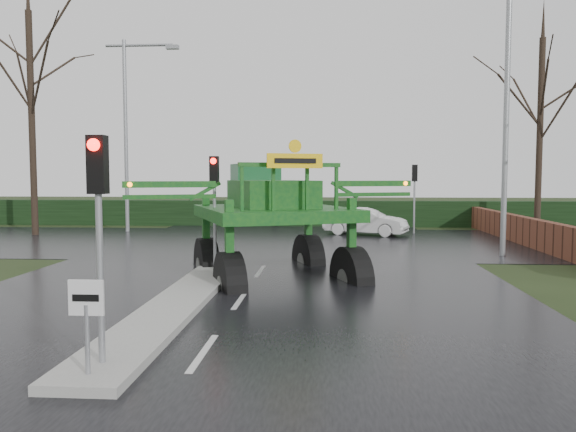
# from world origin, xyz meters

# --- Properties ---
(ground) EXTENTS (140.00, 140.00, 0.00)m
(ground) POSITION_xyz_m (0.00, 0.00, 0.00)
(ground) COLOR black
(ground) RESTS_ON ground
(road_main) EXTENTS (14.00, 80.00, 0.02)m
(road_main) POSITION_xyz_m (0.00, 10.00, 0.00)
(road_main) COLOR black
(road_main) RESTS_ON ground
(road_cross) EXTENTS (80.00, 12.00, 0.02)m
(road_cross) POSITION_xyz_m (0.00, 16.00, 0.01)
(road_cross) COLOR black
(road_cross) RESTS_ON ground
(median_island) EXTENTS (1.20, 10.00, 0.16)m
(median_island) POSITION_xyz_m (-1.30, 3.00, 0.09)
(median_island) COLOR gray
(median_island) RESTS_ON ground
(hedge_row) EXTENTS (44.00, 0.90, 1.50)m
(hedge_row) POSITION_xyz_m (0.00, 24.00, 0.75)
(hedge_row) COLOR black
(hedge_row) RESTS_ON ground
(brick_wall) EXTENTS (0.40, 20.00, 1.20)m
(brick_wall) POSITION_xyz_m (10.50, 16.00, 0.60)
(brick_wall) COLOR #592D1E
(brick_wall) RESTS_ON ground
(keep_left_sign) EXTENTS (0.50, 0.07, 1.35)m
(keep_left_sign) POSITION_xyz_m (-1.30, -1.50, 1.06)
(keep_left_sign) COLOR gray
(keep_left_sign) RESTS_ON ground
(traffic_signal_near) EXTENTS (0.26, 0.33, 3.52)m
(traffic_signal_near) POSITION_xyz_m (-1.30, -1.01, 2.59)
(traffic_signal_near) COLOR gray
(traffic_signal_near) RESTS_ON ground
(traffic_signal_mid) EXTENTS (0.26, 0.33, 3.52)m
(traffic_signal_mid) POSITION_xyz_m (-1.30, 7.49, 2.59)
(traffic_signal_mid) COLOR gray
(traffic_signal_mid) RESTS_ON ground
(traffic_signal_far) EXTENTS (0.26, 0.33, 3.52)m
(traffic_signal_far) POSITION_xyz_m (6.50, 20.01, 2.59)
(traffic_signal_far) COLOR gray
(traffic_signal_far) RESTS_ON ground
(street_light_right) EXTENTS (3.85, 0.30, 10.00)m
(street_light_right) POSITION_xyz_m (8.19, 12.00, 5.99)
(street_light_right) COLOR gray
(street_light_right) RESTS_ON ground
(street_light_left_far) EXTENTS (3.85, 0.30, 10.00)m
(street_light_left_far) POSITION_xyz_m (-8.19, 20.00, 5.99)
(street_light_left_far) COLOR gray
(street_light_left_far) RESTS_ON ground
(tree_left_far) EXTENTS (7.70, 7.70, 13.26)m
(tree_left_far) POSITION_xyz_m (-12.50, 18.00, 7.15)
(tree_left_far) COLOR black
(tree_left_far) RESTS_ON ground
(tree_right_far) EXTENTS (7.00, 7.00, 12.05)m
(tree_right_far) POSITION_xyz_m (13.00, 21.00, 6.50)
(tree_right_far) COLOR black
(tree_right_far) RESTS_ON ground
(crop_sprayer) EXTENTS (8.13, 6.54, 4.87)m
(crop_sprayer) POSITION_xyz_m (-0.59, 5.64, 2.30)
(crop_sprayer) COLOR black
(crop_sprayer) RESTS_ON ground
(white_sedan) EXTENTS (4.31, 2.77, 1.34)m
(white_sedan) POSITION_xyz_m (3.97, 18.97, 0.00)
(white_sedan) COLOR silver
(white_sedan) RESTS_ON ground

